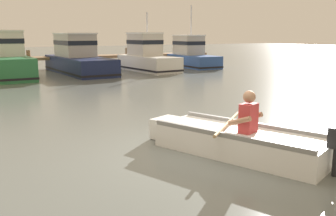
{
  "coord_description": "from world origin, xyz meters",
  "views": [
    {
      "loc": [
        -3.62,
        -5.27,
        2.16
      ],
      "look_at": [
        0.36,
        1.73,
        0.55
      ],
      "focal_mm": 39.89,
      "sensor_mm": 36.0,
      "label": 1
    }
  ],
  "objects_px": {
    "rowboat_with_person": "(236,140)",
    "moored_boat_navy": "(78,58)",
    "moored_boat_blue": "(190,55)",
    "moored_boat_green": "(8,60)",
    "moored_boat_white": "(147,57)"
  },
  "relations": [
    {
      "from": "rowboat_with_person",
      "to": "moored_boat_navy",
      "type": "height_order",
      "value": "moored_boat_navy"
    },
    {
      "from": "moored_boat_navy",
      "to": "moored_boat_blue",
      "type": "height_order",
      "value": "moored_boat_blue"
    },
    {
      "from": "rowboat_with_person",
      "to": "moored_boat_green",
      "type": "xyz_separation_m",
      "value": [
        -1.98,
        15.19,
        0.62
      ]
    },
    {
      "from": "rowboat_with_person",
      "to": "moored_boat_white",
      "type": "distance_m",
      "value": 15.98
    },
    {
      "from": "moored_boat_green",
      "to": "moored_boat_white",
      "type": "xyz_separation_m",
      "value": [
        7.62,
        -0.25,
        -0.05
      ]
    },
    {
      "from": "moored_boat_green",
      "to": "moored_boat_navy",
      "type": "distance_m",
      "value": 3.67
    },
    {
      "from": "rowboat_with_person",
      "to": "moored_boat_white",
      "type": "bearing_deg",
      "value": 69.32
    },
    {
      "from": "moored_boat_green",
      "to": "moored_boat_blue",
      "type": "xyz_separation_m",
      "value": [
        11.27,
        0.63,
        -0.1
      ]
    },
    {
      "from": "moored_boat_navy",
      "to": "moored_boat_blue",
      "type": "relative_size",
      "value": 1.39
    },
    {
      "from": "moored_boat_white",
      "to": "moored_boat_blue",
      "type": "relative_size",
      "value": 1.0
    },
    {
      "from": "moored_boat_navy",
      "to": "moored_boat_white",
      "type": "relative_size",
      "value": 1.39
    },
    {
      "from": "moored_boat_navy",
      "to": "moored_boat_blue",
      "type": "bearing_deg",
      "value": 1.31
    },
    {
      "from": "rowboat_with_person",
      "to": "moored_boat_blue",
      "type": "height_order",
      "value": "moored_boat_blue"
    },
    {
      "from": "rowboat_with_person",
      "to": "moored_boat_green",
      "type": "distance_m",
      "value": 15.34
    },
    {
      "from": "rowboat_with_person",
      "to": "moored_boat_white",
      "type": "height_order",
      "value": "moored_boat_white"
    }
  ]
}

